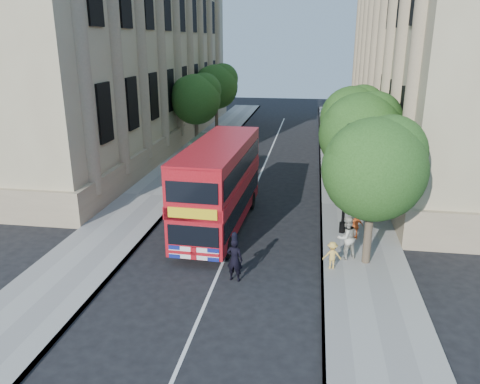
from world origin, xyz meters
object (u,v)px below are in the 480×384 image
at_px(double_decker_bus, 219,183).
at_px(woman_pedestrian, 346,238).
at_px(lamp_post, 346,184).
at_px(box_van, 209,163).
at_px(police_constable, 235,260).

bearing_deg(double_decker_bus, woman_pedestrian, -22.81).
height_order(lamp_post, box_van, lamp_post).
relative_size(lamp_post, double_decker_bus, 0.57).
distance_m(double_decker_bus, box_van, 7.13).
relative_size(double_decker_bus, police_constable, 5.25).
distance_m(box_van, woman_pedestrian, 12.34).
bearing_deg(woman_pedestrian, lamp_post, -122.07).
bearing_deg(woman_pedestrian, double_decker_bus, -56.55).
distance_m(lamp_post, police_constable, 6.85).
relative_size(police_constable, woman_pedestrian, 0.94).
xyz_separation_m(double_decker_bus, box_van, (-2.04, 6.78, -0.86)).
xyz_separation_m(box_van, police_constable, (3.64, -11.84, -0.56)).
bearing_deg(double_decker_bus, police_constable, -70.51).
xyz_separation_m(lamp_post, double_decker_bus, (-5.86, -0.04, -0.23)).
distance_m(police_constable, woman_pedestrian, 4.86).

